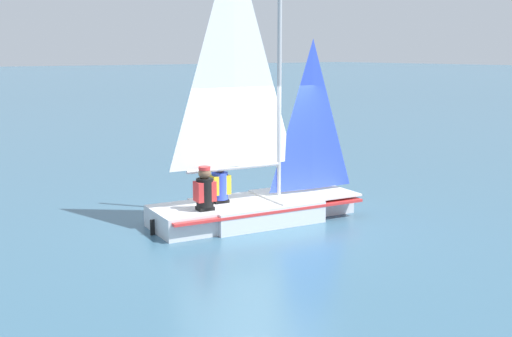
# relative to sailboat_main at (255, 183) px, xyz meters

# --- Properties ---
(ground_plane) EXTENTS (260.00, 260.00, 0.00)m
(ground_plane) POSITION_rel_sailboat_main_xyz_m (0.02, -0.00, -0.72)
(ground_plane) COLOR #38607A
(sailboat_main) EXTENTS (4.10, 2.05, 5.30)m
(sailboat_main) POSITION_rel_sailboat_main_xyz_m (0.00, 0.00, 0.00)
(sailboat_main) COLOR silver
(sailboat_main) RESTS_ON ground_plane
(sailor_helm) EXTENTS (0.38, 0.34, 1.16)m
(sailor_helm) POSITION_rel_sailboat_main_xyz_m (-0.62, 0.25, -0.09)
(sailor_helm) COLOR black
(sailor_helm) RESTS_ON ground_plane
(sailor_crew) EXTENTS (0.38, 0.34, 1.16)m
(sailor_crew) POSITION_rel_sailboat_main_xyz_m (-1.15, -0.07, -0.09)
(sailor_crew) COLOR black
(sailor_crew) RESTS_ON ground_plane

